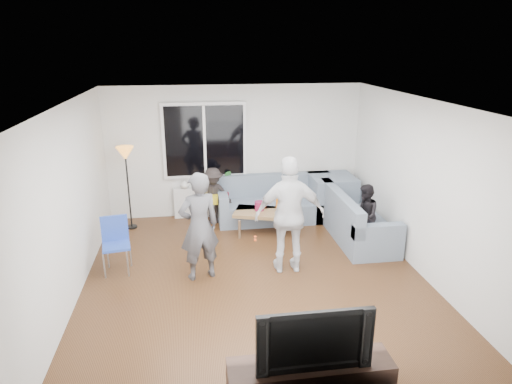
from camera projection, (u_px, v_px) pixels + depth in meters
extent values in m
cube|color=#56351C|center=(255.00, 279.00, 6.78)|extent=(5.00, 5.50, 0.04)
cube|color=white|center=(255.00, 101.00, 5.95)|extent=(5.00, 5.50, 0.04)
cube|color=silver|center=(235.00, 151.00, 8.97)|extent=(5.00, 0.04, 2.60)
cube|color=silver|center=(303.00, 301.00, 3.77)|extent=(5.00, 0.04, 2.60)
cube|color=silver|center=(68.00, 204.00, 6.02)|extent=(0.04, 5.50, 2.60)
cube|color=silver|center=(423.00, 188.00, 6.72)|extent=(0.04, 5.50, 2.60)
cube|color=white|center=(205.00, 141.00, 8.73)|extent=(1.62, 0.06, 1.47)
cube|color=black|center=(205.00, 141.00, 8.70)|extent=(1.50, 0.02, 1.35)
cube|color=white|center=(205.00, 141.00, 8.69)|extent=(0.05, 0.03, 1.35)
cube|color=silver|center=(207.00, 202.00, 9.09)|extent=(1.30, 0.12, 0.62)
imported|color=#286528|center=(227.00, 179.00, 8.96)|extent=(0.20, 0.17, 0.33)
imported|color=silver|center=(185.00, 184.00, 8.88)|extent=(0.19, 0.19, 0.17)
cube|color=slate|center=(332.00, 196.00, 9.03)|extent=(0.85, 0.85, 0.85)
cube|color=gold|center=(208.00, 199.00, 8.65)|extent=(0.42, 0.37, 0.14)
cube|color=maroon|center=(218.00, 197.00, 8.75)|extent=(0.45, 0.42, 0.13)
cube|color=olive|center=(265.00, 221.00, 8.38)|extent=(1.23, 0.91, 0.40)
cylinder|color=maroon|center=(259.00, 206.00, 8.33)|extent=(0.17, 0.17, 0.17)
imported|color=#47474C|center=(199.00, 227.00, 6.54)|extent=(0.68, 0.55, 1.63)
imported|color=silver|center=(290.00, 215.00, 6.73)|extent=(1.07, 0.48, 1.80)
imported|color=black|center=(365.00, 215.00, 7.72)|extent=(0.54, 0.62, 1.08)
imported|color=black|center=(213.00, 196.00, 8.70)|extent=(0.73, 0.44, 1.10)
cube|color=#301F18|center=(310.00, 381.00, 4.38)|extent=(1.60, 0.40, 0.44)
imported|color=black|center=(312.00, 335.00, 4.21)|extent=(1.10, 0.14, 0.63)
cylinder|color=black|center=(281.00, 202.00, 8.45)|extent=(0.07, 0.07, 0.21)
cylinder|color=orange|center=(278.00, 205.00, 8.25)|extent=(0.07, 0.07, 0.26)
cylinder|color=black|center=(265.00, 203.00, 8.46)|extent=(0.07, 0.07, 0.20)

